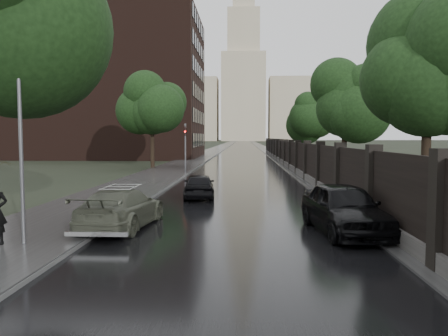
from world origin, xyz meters
TOP-DOWN VIEW (x-y plane):
  - ground at (0.00, 0.00)m, footprint 800.00×800.00m
  - road at (0.00, 190.00)m, footprint 8.00×420.00m
  - sidewalk_left at (-6.00, 190.00)m, footprint 4.00×420.00m
  - verge_right at (5.50, 190.00)m, footprint 3.00×420.00m
  - fence_right at (4.60, 32.01)m, footprint 0.45×75.72m
  - tree_left_far at (-8.00, 30.00)m, footprint 4.25×4.25m
  - tree_right_a at (7.50, 8.00)m, footprint 4.08×4.08m
  - tree_right_b at (7.50, 22.00)m, footprint 4.08×4.08m
  - tree_right_c at (7.50, 40.00)m, footprint 4.08×4.08m
  - lamp_post at (-5.40, 1.50)m, footprint 0.25×0.12m
  - traffic_light at (-4.30, 24.99)m, footprint 0.16×0.32m
  - brick_building at (-18.00, 52.00)m, footprint 24.00×18.00m
  - stalinist_tower at (0.00, 300.00)m, footprint 92.00×30.00m
  - volga_sedan at (-3.60, 4.29)m, footprint 2.19×4.59m
  - hatchback_left at (-1.80, 11.25)m, footprint 1.75×3.69m
  - car_right_near at (3.40, 3.86)m, footprint 2.35×4.73m

SIDE VIEW (x-z plane):
  - ground at x=0.00m, z-range 0.00..0.00m
  - road at x=0.00m, z-range 0.00..0.02m
  - verge_right at x=5.50m, z-range 0.00..0.08m
  - sidewalk_left at x=-6.00m, z-range 0.00..0.16m
  - hatchback_left at x=-1.80m, z-range 0.00..1.22m
  - volga_sedan at x=-3.60m, z-range 0.00..1.29m
  - car_right_near at x=3.40m, z-range 0.00..1.55m
  - fence_right at x=4.60m, z-range -0.34..2.36m
  - traffic_light at x=-4.30m, z-range 0.40..4.40m
  - lamp_post at x=-5.40m, z-range 0.12..5.23m
  - tree_right_a at x=7.50m, z-range 1.44..8.46m
  - tree_right_b at x=7.50m, z-range 1.44..8.46m
  - tree_right_c at x=7.50m, z-range 1.44..8.46m
  - tree_left_far at x=-8.00m, z-range 1.55..8.94m
  - brick_building at x=-18.00m, z-range 0.00..20.00m
  - stalinist_tower at x=0.00m, z-range -41.12..117.88m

